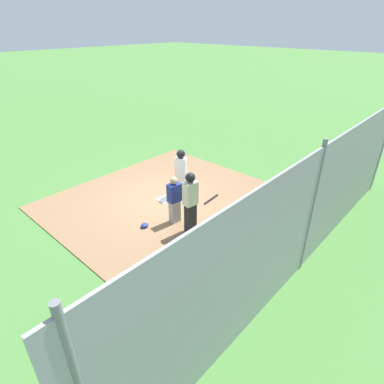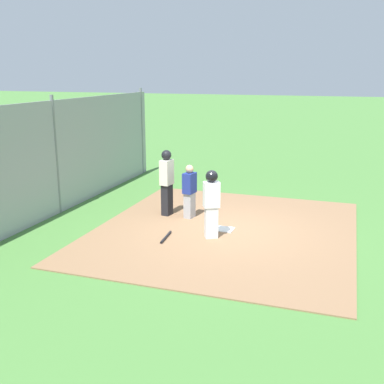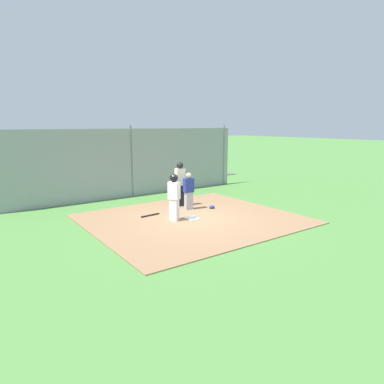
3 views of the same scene
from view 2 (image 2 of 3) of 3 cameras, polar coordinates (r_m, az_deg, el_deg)
ground_plane at (r=12.00m, az=4.05°, el=-4.75°), size 140.00×140.00×0.00m
dirt_infield at (r=11.99m, az=4.05°, el=-4.68°), size 7.20×6.40×0.03m
home_plate at (r=11.98m, az=4.05°, el=-4.57°), size 0.45×0.45×0.02m
catcher at (r=12.72m, az=-0.30°, el=0.13°), size 0.42×0.32×1.49m
umpire at (r=12.94m, az=-3.11°, el=1.38°), size 0.41×0.31×1.85m
runner at (r=11.13m, az=2.41°, el=-0.92°), size 0.41×0.46×1.68m
baseball_bat at (r=11.36m, az=-3.21°, el=-5.54°), size 0.79×0.13×0.06m
catcher_mask at (r=13.56m, az=2.60°, el=-2.04°), size 0.24×0.20×0.12m
backstop_fence at (r=13.65m, az=-16.34°, el=4.03°), size 12.00×0.10×3.35m
parked_car_white at (r=20.89m, az=-17.44°, el=4.68°), size 4.35×2.21×1.28m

